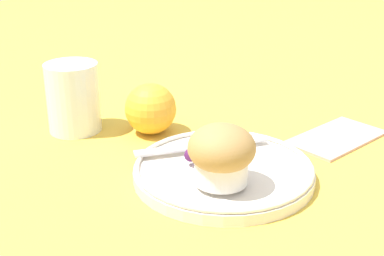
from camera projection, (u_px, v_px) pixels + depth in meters
ground_plane at (231, 175)px, 0.68m from camera, size 3.00×3.00×0.00m
plate at (224, 171)px, 0.67m from camera, size 0.23×0.23×0.02m
muffin at (222, 154)px, 0.61m from camera, size 0.08×0.08×0.07m
cream_ramekin at (225, 137)px, 0.72m from camera, size 0.05×0.05×0.02m
berry_pair at (196, 153)px, 0.67m from camera, size 0.03×0.02×0.02m
butter_knife at (203, 146)px, 0.71m from camera, size 0.17×0.09×0.00m
orange_fruit at (151, 109)px, 0.79m from camera, size 0.08×0.08×0.08m
juice_glass at (73, 97)px, 0.80m from camera, size 0.08×0.08×0.10m
folded_napkin at (337, 136)px, 0.78m from camera, size 0.15×0.08×0.01m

